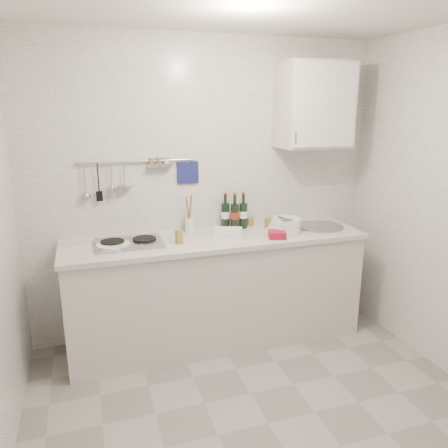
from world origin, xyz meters
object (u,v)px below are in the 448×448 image
Objects in this scene: plate_stack_sink at (285,226)px; utensil_crock at (189,224)px; plate_stack_hob at (112,246)px; wine_bottles at (234,211)px; wall_cabinet at (315,105)px.

plate_stack_sink is 0.98× the size of utensil_crock.
plate_stack_hob is 0.83× the size of plate_stack_sink.
wine_bottles is (1.05, 0.24, 0.14)m from plate_stack_hob.
wall_cabinet is 2.24× the size of plate_stack_sink.
utensil_crock reaches higher than plate_stack_sink.
plate_stack_hob is 0.84× the size of wine_bottles.
wall_cabinet reaches higher than wine_bottles.
plate_stack_sink is at bearing -33.53° from wine_bottles.
wall_cabinet is 1.04m from plate_stack_sink.
wine_bottles is at bearing 146.47° from plate_stack_sink.
utensil_crock is (0.64, 0.23, 0.06)m from plate_stack_hob.
utensil_crock is at bearing 19.51° from plate_stack_hob.
utensil_crock is at bearing 163.26° from plate_stack_sink.
plate_stack_hob is at bearing 179.95° from plate_stack_sink.
wall_cabinet is at bearing 27.92° from plate_stack_sink.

